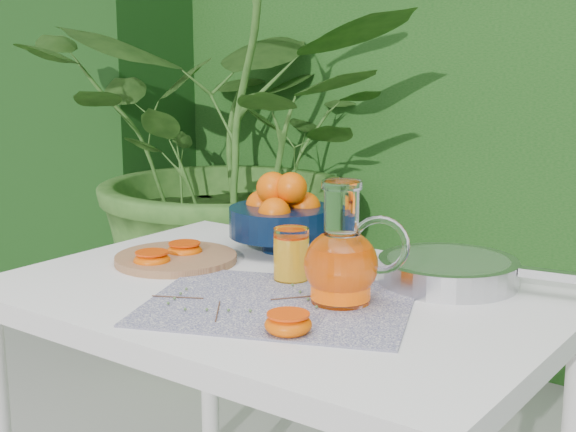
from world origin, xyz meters
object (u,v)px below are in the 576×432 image
Objects in this scene: cutting_board at (176,259)px; juice_pitcher at (342,261)px; saute_pan at (450,270)px; fruit_bowl at (281,215)px; white_table at (282,331)px.

cutting_board is 1.18× the size of juice_pitcher.
cutting_board is 0.53× the size of saute_pan.
saute_pan reaches higher than cutting_board.
juice_pitcher reaches higher than cutting_board.
juice_pitcher is at bearing -4.10° from cutting_board.
fruit_bowl reaches higher than cutting_board.
saute_pan reaches higher than white_table.
white_table is at bearing -3.34° from cutting_board.
saute_pan is at bearing 20.19° from cutting_board.
saute_pan is (0.40, -0.01, -0.05)m from fruit_bowl.
fruit_bowl is 0.40m from saute_pan.
fruit_bowl is at bearing 60.67° from cutting_board.
white_table is 0.29m from cutting_board.
cutting_board is (-0.28, 0.02, 0.09)m from white_table.
cutting_board is 0.42m from juice_pitcher.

